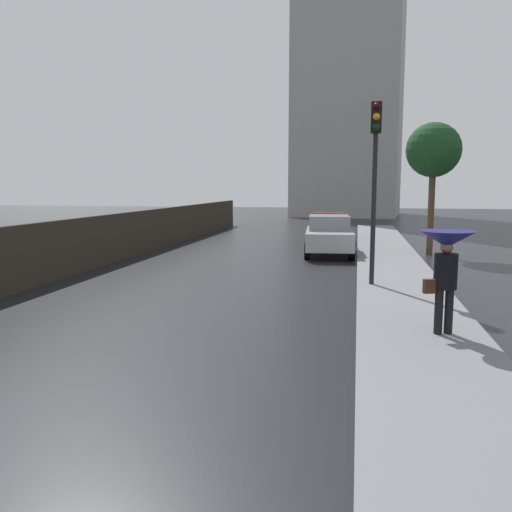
% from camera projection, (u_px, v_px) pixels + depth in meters
% --- Properties ---
extents(sidewalk_strip, '(2.20, 60.00, 0.14)m').
position_uv_depth(sidewalk_strip, '(486.00, 490.00, 4.49)').
color(sidewalk_strip, slate).
rests_on(sidewalk_strip, ground).
extents(car_maroon_near_kerb, '(1.80, 3.95, 1.36)m').
position_uv_depth(car_maroon_near_kerb, '(328.00, 226.00, 25.29)').
color(car_maroon_near_kerb, maroon).
rests_on(car_maroon_near_kerb, ground).
extents(car_silver_mid_road, '(2.02, 4.15, 1.50)m').
position_uv_depth(car_silver_mid_road, '(329.00, 235.00, 20.23)').
color(car_silver_mid_road, '#B2B5BA').
rests_on(car_silver_mid_road, ground).
extents(pedestrian_with_umbrella_near, '(0.91, 0.91, 1.75)m').
position_uv_depth(pedestrian_with_umbrella_near, '(446.00, 254.00, 8.81)').
color(pedestrian_with_umbrella_near, black).
rests_on(pedestrian_with_umbrella_near, sidewalk_strip).
extents(traffic_light, '(0.26, 0.39, 4.53)m').
position_uv_depth(traffic_light, '(375.00, 160.00, 13.11)').
color(traffic_light, black).
rests_on(traffic_light, sidewalk_strip).
extents(street_tree_near, '(2.04, 2.04, 4.98)m').
position_uv_depth(street_tree_near, '(434.00, 151.00, 19.81)').
color(street_tree_near, '#4C3823').
rests_on(street_tree_near, ground).
extents(distant_tower, '(9.69, 10.49, 38.29)m').
position_uv_depth(distant_tower, '(352.00, 21.00, 45.44)').
color(distant_tower, '#9E9993').
rests_on(distant_tower, ground).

